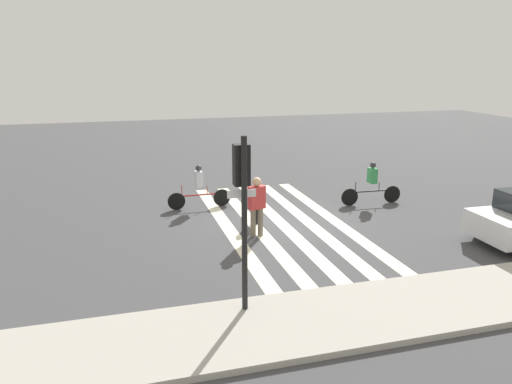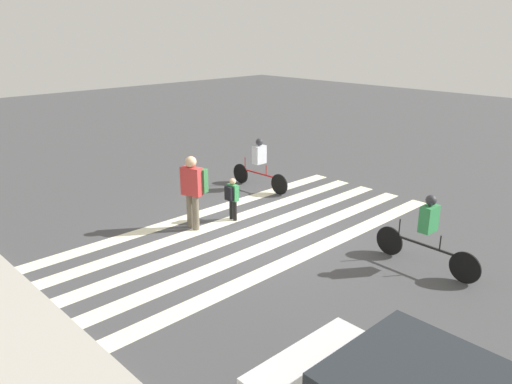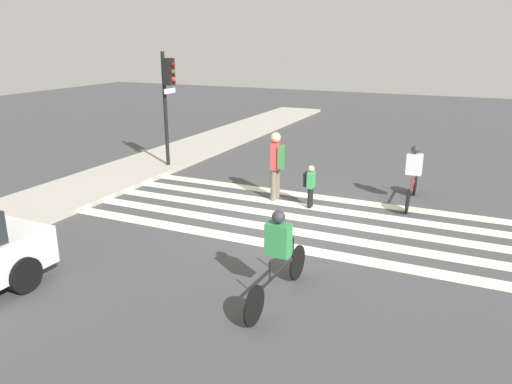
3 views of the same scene
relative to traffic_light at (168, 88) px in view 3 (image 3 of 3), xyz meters
name	(u,v)px [view 3 (image 3 of 3)]	position (x,y,z in m)	size (l,w,h in m)	color
ground_plane	(292,217)	(-2.70, -5.35, -2.68)	(60.00, 60.00, 0.00)	#444447
sidewalk_curb	(95,184)	(-2.70, 0.90, -2.61)	(36.00, 2.50, 0.14)	#ADA89E
crosswalk_stripes	(292,216)	(-2.70, -5.35, -2.68)	(4.03, 10.00, 0.01)	#F2EDCC
traffic_light	(168,88)	(0.00, 0.00, 0.00)	(0.60, 0.50, 3.83)	black
pedestrian_adult_yellow_jacket	(277,161)	(-1.59, -4.47, -1.60)	(0.56, 0.53, 1.85)	#6B6051
pedestrian_child_with_backpack	(310,183)	(-1.83, -5.50, -2.02)	(0.32, 0.27, 1.13)	black
cyclist_mid_street	(414,172)	(-0.41, -7.87, -1.82)	(2.30, 0.41, 1.59)	black
cyclist_near_curb	(278,253)	(-6.63, -6.59, -1.82)	(2.37, 0.41, 1.60)	black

